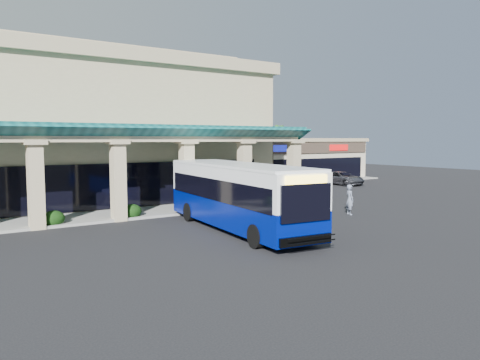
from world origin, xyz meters
TOP-DOWN VIEW (x-y plane):
  - ground at (0.00, 0.00)m, footprint 110.00×110.00m
  - main_building at (-8.00, 16.00)m, footprint 30.80×14.80m
  - arcade at (-8.00, 6.80)m, footprint 30.00×6.20m
  - strip_mall at (18.00, 24.00)m, footprint 22.50×12.50m
  - palm_0 at (8.50, 11.00)m, footprint 2.40×2.40m
  - palm_1 at (9.50, 14.00)m, footprint 2.40×2.40m
  - broadleaf_tree at (7.50, 19.00)m, footprint 2.60×2.60m
  - transit_bus at (-3.26, -1.00)m, footprint 4.27×12.78m
  - pedestrian at (5.40, -0.89)m, footprint 0.66×0.81m
  - car_silver at (12.17, 13.82)m, footprint 3.14×5.11m
  - car_white at (14.96, 13.97)m, footprint 2.86×5.35m
  - car_red at (16.56, 14.40)m, footprint 3.68×5.70m
  - car_gray at (19.56, 13.08)m, footprint 2.37×5.04m

SIDE VIEW (x-z plane):
  - ground at x=0.00m, z-range 0.00..0.00m
  - car_gray at x=19.56m, z-range 0.00..1.39m
  - car_red at x=16.56m, z-range 0.00..1.54m
  - car_silver at x=12.17m, z-range 0.00..1.62m
  - car_white at x=14.96m, z-range 0.00..1.67m
  - pedestrian at x=5.40m, z-range 0.00..1.92m
  - transit_bus at x=-3.26m, z-range 0.00..3.50m
  - broadleaf_tree at x=7.50m, z-range 0.00..4.81m
  - strip_mall at x=18.00m, z-range 0.00..4.90m
  - arcade at x=-8.00m, z-range 0.00..5.70m
  - palm_1 at x=9.50m, z-range 0.00..5.80m
  - palm_0 at x=8.50m, z-range 0.00..6.60m
  - main_building at x=-8.00m, z-range 0.00..11.35m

